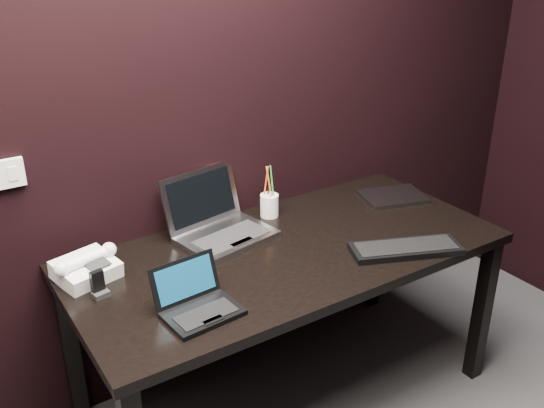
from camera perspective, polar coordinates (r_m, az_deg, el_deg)
wall_back at (r=2.36m, az=-10.03°, el=9.92°), size 4.00×0.00×4.00m
wall_switch at (r=2.25m, az=-24.13°, el=2.52°), size 0.15×0.02×0.10m
desk at (r=2.42m, az=1.52°, el=-5.80°), size 1.70×0.80×0.74m
netbook at (r=2.01m, az=-7.01°, el=-9.28°), size 0.26×0.23×0.15m
silver_laptop at (r=2.45m, az=-4.94°, el=-2.07°), size 0.41×0.38×0.25m
ext_keyboard at (r=2.40m, az=12.47°, el=-4.11°), size 0.45×0.30×0.03m
closed_laptop at (r=2.86m, az=11.33°, el=0.69°), size 0.33×0.28×0.02m
desk_phone at (r=2.26m, az=-17.09°, el=-5.76°), size 0.25×0.22×0.12m
mobile_phone at (r=2.15m, az=-16.01°, el=-7.50°), size 0.06×0.05×0.09m
pen_cup at (r=2.62m, az=-0.25°, el=-0.04°), size 0.09×0.09×0.23m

